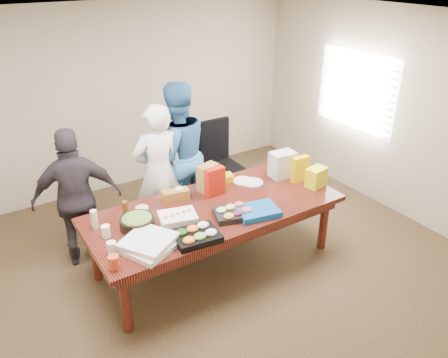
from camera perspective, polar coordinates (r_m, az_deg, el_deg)
floor at (r=5.25m, az=-1.12°, el=-10.79°), size 5.50×5.00×0.02m
ceiling at (r=4.18m, az=-1.47°, el=20.17°), size 5.50×5.00×0.02m
wall_back at (r=6.69m, az=-12.68°, el=10.20°), size 5.50×0.04×2.70m
wall_front at (r=3.03m, az=25.04°, el=-13.86°), size 5.50×0.04×2.70m
wall_right at (r=6.33m, az=20.73°, el=8.16°), size 0.04×5.00×2.70m
window_panel at (r=6.62m, az=16.71°, el=10.92°), size 0.03×1.40×1.10m
window_blinds at (r=6.59m, az=16.48°, el=10.88°), size 0.04×1.36×1.00m
conference_table at (r=5.02m, az=-1.16°, el=-7.32°), size 2.80×1.20×0.75m
office_chair at (r=6.21m, az=-0.23°, el=1.78°), size 0.57×0.57×1.12m
person_center at (r=5.37m, az=-8.47°, el=0.82°), size 0.67×0.48×1.73m
person_right at (r=5.63m, az=-6.17°, el=3.14°), size 0.93×0.73×1.89m
person_left at (r=5.11m, az=-18.53°, el=-2.40°), size 1.03×0.61×1.64m
veggie_tray at (r=4.29m, az=-3.62°, el=-7.44°), size 0.48×0.39×0.07m
fruit_tray at (r=4.64m, az=1.32°, el=-4.49°), size 0.49×0.43×0.06m
sheet_cake at (r=4.60m, az=-6.03°, el=-4.95°), size 0.44×0.37×0.07m
salad_bowl at (r=4.53m, az=-11.21°, el=-5.58°), size 0.36×0.36×0.11m
chip_bag_blue at (r=4.69m, az=4.34°, el=-4.19°), size 0.49×0.40×0.07m
chip_bag_red at (r=4.99m, az=-1.20°, el=-0.34°), size 0.23×0.10×0.34m
chip_bag_yellow at (r=5.38m, az=9.84°, el=1.28°), size 0.22×0.09×0.32m
chip_bag_orange at (r=5.06m, az=-1.21°, el=-0.38°), size 0.18×0.10×0.27m
mayo_jar at (r=4.96m, az=-5.78°, el=-1.89°), size 0.11×0.11×0.14m
mustard_bottle at (r=5.21m, az=-1.12°, el=-0.12°), size 0.07×0.07×0.16m
dressing_bottle at (r=4.70m, az=-12.69°, el=-3.90°), size 0.06×0.06×0.19m
ranch_bottle at (r=4.60m, az=-16.48°, el=-5.04°), size 0.08×0.08×0.20m
banana_bunch at (r=5.34m, az=-0.25°, el=0.10°), size 0.29×0.21×0.09m
bread_loaf at (r=4.96m, az=-6.31°, el=-2.10°), size 0.32×0.19×0.12m
kraft_bag at (r=5.10m, az=-2.11°, el=0.21°), size 0.27×0.19×0.32m
red_cup at (r=4.02m, az=-14.11°, el=-10.45°), size 0.11×0.11×0.13m
clear_cup_a at (r=4.22m, az=-14.40°, el=-8.62°), size 0.10×0.10×0.12m
clear_cup_b at (r=4.46m, az=-15.09°, el=-6.56°), size 0.10×0.10×0.12m
pizza_box_lower at (r=4.22m, az=-9.75°, el=-8.63°), size 0.58×0.58×0.05m
pizza_box_upper at (r=4.21m, az=-9.80°, el=-7.92°), size 0.61×0.61×0.05m
plate_a at (r=5.33m, az=3.72°, el=-0.44°), size 0.32×0.32×0.02m
plate_b at (r=5.35m, az=2.46°, el=-0.26°), size 0.29×0.29×0.02m
dip_bowl_a at (r=5.20m, az=-2.45°, el=-0.87°), size 0.15×0.15×0.06m
dip_bowl_b at (r=4.80m, az=-10.60°, el=-3.94°), size 0.17×0.17×0.06m
grocery_bag_white at (r=5.47m, az=7.60°, el=1.89°), size 0.32×0.24×0.32m
grocery_bag_yellow at (r=5.31m, az=11.90°, el=0.23°), size 0.26×0.20×0.24m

